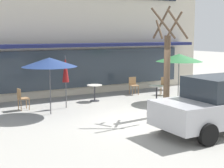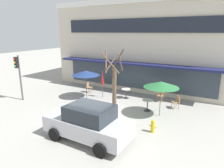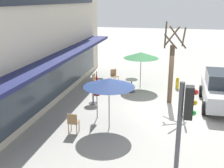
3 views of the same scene
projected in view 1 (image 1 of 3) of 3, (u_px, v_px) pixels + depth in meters
ground_plane at (143, 120)px, 12.33m from camera, size 80.00×80.00×0.00m
building_facade at (45, 21)px, 20.27m from camera, size 16.27×9.10×7.68m
cafe_table_near_wall at (157, 91)px, 15.61m from camera, size 0.70×0.70×0.76m
cafe_table_streetside at (95, 90)px, 15.85m from camera, size 0.70×0.70×0.76m
patio_umbrella_green_folded at (50, 62)px, 13.01m from camera, size 2.10×2.10×2.20m
patio_umbrella_cream_folded at (179, 58)px, 15.51m from camera, size 2.10×2.10×2.20m
patio_umbrella_corner_open at (66, 69)px, 14.23m from camera, size 0.28×0.28×2.20m
cafe_chair_0 at (164, 84)px, 17.56m from camera, size 0.56×0.56×0.89m
cafe_chair_1 at (22, 97)px, 13.97m from camera, size 0.42×0.42×0.89m
cafe_chair_2 at (133, 84)px, 17.64m from camera, size 0.44×0.44×0.89m
parked_sedan at (219, 104)px, 10.83m from camera, size 4.24×2.09×1.76m
street_tree at (167, 66)px, 12.87m from camera, size 1.25×1.14×4.15m
fire_hydrant at (220, 101)px, 14.01m from camera, size 0.36×0.20×0.71m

